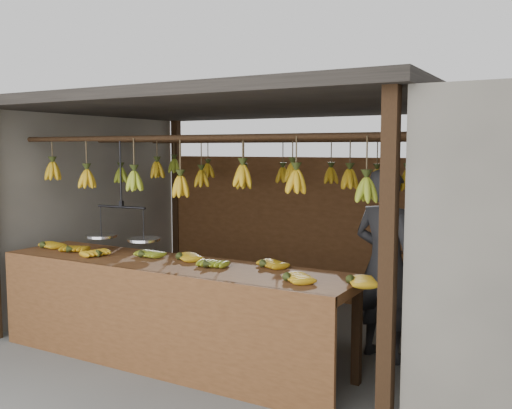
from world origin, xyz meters
The scene contains 8 objects.
ground centered at (0.00, 0.00, 0.00)m, with size 80.00×80.00×0.00m, color #5B5B57.
stall centered at (0.00, 0.33, 1.97)m, with size 4.30×3.30×2.40m.
neighbor_left centered at (-3.60, 0.00, 1.15)m, with size 3.00×3.00×2.30m, color slate.
counter centered at (-0.07, -1.23, 0.71)m, with size 3.55×0.78×0.96m.
hanging_bananas centered at (0.01, 0.00, 1.62)m, with size 3.59×2.24×0.39m.
balance_scale centered at (-0.74, -1.00, 1.10)m, with size 0.81×0.33×0.96m.
vendor centered at (1.56, -0.08, 0.87)m, with size 0.63×0.42×1.74m, color #262628.
bag_bundles centered at (1.94, 1.35, 0.96)m, with size 0.08×0.26×1.21m.
Camera 1 is at (3.05, -5.05, 1.90)m, focal length 40.00 mm.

